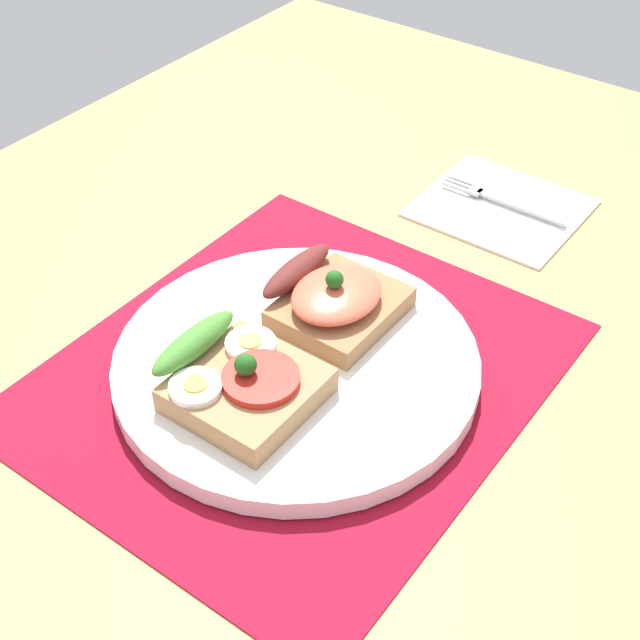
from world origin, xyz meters
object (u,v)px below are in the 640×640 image
Objects in this scene: plate at (296,364)px; napkin at (501,207)px; sandwich_salmon at (335,299)px; fork at (499,199)px; sandwich_egg_tomato at (241,382)px.

plate reaches higher than napkin.
sandwich_salmon is 0.75× the size of fork.
napkin is 1.14× the size of fork.
sandwich_egg_tomato reaches higher than fork.
plate is 1.90× the size of napkin.
sandwich_egg_tomato is at bearing 176.72° from fork.
sandwich_salmon is 24.42cm from fork.
sandwich_egg_tomato is 1.11× the size of sandwich_salmon.
plate is 6.02cm from sandwich_salmon.
fork reaches higher than napkin.
sandwich_salmon is (5.45, 0.32, 2.53)cm from plate.
sandwich_egg_tomato reaches higher than napkin.
fork is at bearing -4.19° from sandwich_salmon.
sandwich_egg_tomato is 11.06cm from sandwich_salmon.
fork is at bearing -3.28° from sandwich_egg_tomato.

